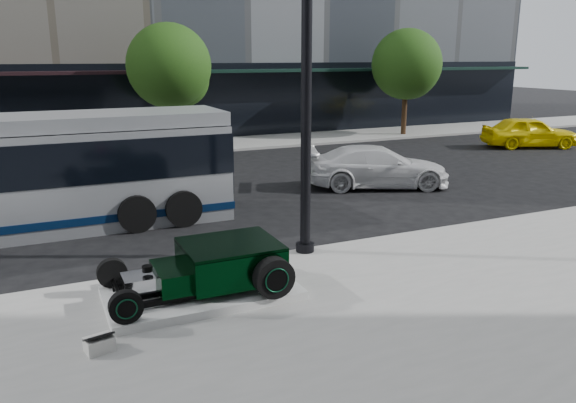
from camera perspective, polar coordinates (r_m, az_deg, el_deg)
name	(u,v)px	position (r m, az deg, el deg)	size (l,w,h in m)	color
ground	(254,231)	(14.42, -3.46, -3.03)	(120.00, 120.00, 0.00)	black
sidewalk_far	(148,149)	(27.62, -14.08, 5.19)	(70.00, 4.00, 0.12)	gray
street_trees	(172,69)	(26.61, -11.71, 13.01)	(29.80, 3.80, 5.70)	black
display_plinth	(202,293)	(10.40, -8.69, -9.16)	(3.40, 1.80, 0.15)	silver
hot_rod	(219,264)	(10.30, -7.01, -6.33)	(3.22, 2.00, 0.81)	black
info_plaque	(99,343)	(8.98, -18.63, -13.48)	(0.45, 0.38, 0.31)	silver
lamppost	(306,96)	(11.90, 1.86, 10.70)	(0.41, 0.41, 7.42)	black
white_sedan	(377,167)	(19.36, 9.07, 3.51)	(1.96, 4.83, 1.40)	white
yellow_taxi	(529,132)	(30.02, 23.32, 6.50)	(1.78, 4.42, 1.51)	#FDE308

